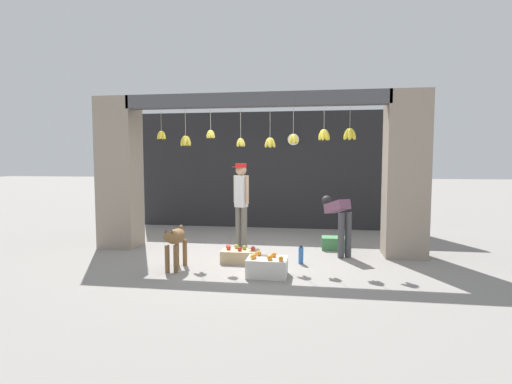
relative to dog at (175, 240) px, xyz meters
name	(u,v)px	position (x,y,z in m)	size (l,w,h in m)	color
ground_plane	(252,255)	(1.01, 1.12, -0.45)	(60.00, 60.00, 0.00)	gray
shop_back_wall	(271,170)	(1.01, 4.00, 0.96)	(6.54, 0.12, 2.84)	#232326
shop_pillar_left	(120,173)	(-1.61, 1.42, 0.96)	(0.70, 0.60, 2.84)	gray
shop_pillar_right	(406,175)	(3.63, 1.42, 0.96)	(0.70, 0.60, 2.84)	gray
storefront_awning	(255,104)	(1.04, 1.24, 2.19)	(4.64, 0.27, 0.96)	#4C4C51
dog	(175,240)	(0.00, 0.00, 0.00)	(0.22, 0.80, 0.67)	brown
shopkeeper	(241,199)	(0.72, 1.57, 0.48)	(0.31, 0.30, 1.61)	#6B665B
worker_stooping	(338,217)	(2.50, 1.34, 0.22)	(0.51, 0.73, 1.01)	#424247
fruit_crate_oranges	(267,267)	(1.42, -0.14, -0.32)	(0.57, 0.43, 0.33)	silver
fruit_crate_apples	(240,256)	(0.89, 0.56, -0.35)	(0.59, 0.33, 0.27)	tan
produce_box_green	(334,243)	(2.45, 1.77, -0.34)	(0.44, 0.34, 0.23)	#42844C
water_bottle	(301,255)	(1.88, 0.62, -0.31)	(0.08, 0.08, 0.30)	#2D60AD
wall_clock	(293,139)	(1.56, 3.92, 1.71)	(0.29, 0.03, 0.29)	black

